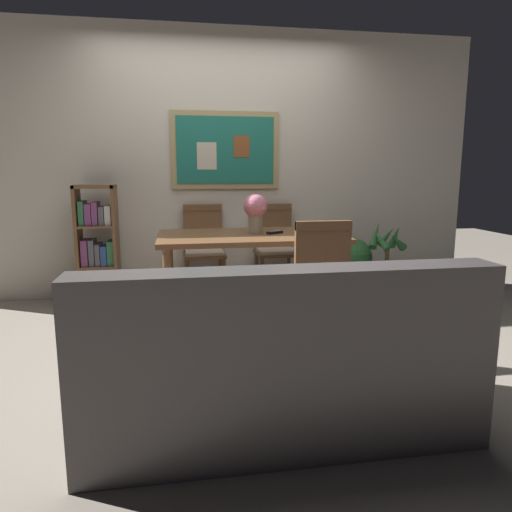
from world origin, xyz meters
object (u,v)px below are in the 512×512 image
at_px(dining_chair_far_left, 204,243).
at_px(tv_remote, 275,232).
at_px(potted_ivy, 353,264).
at_px(dining_table, 250,245).
at_px(potted_palm, 386,273).
at_px(flower_vase, 256,210).
at_px(bookshelf, 98,250).
at_px(dining_chair_near_right, 318,273).
at_px(dining_chair_far_right, 275,242).
at_px(leather_couch, 276,366).

relative_size(dining_chair_far_left, tv_remote, 5.86).
height_order(dining_chair_far_left, potted_ivy, dining_chair_far_left).
relative_size(dining_table, tv_remote, 9.67).
distance_m(potted_palm, tv_remote, 1.33).
height_order(potted_ivy, flower_vase, flower_vase).
bearing_deg(dining_chair_far_left, bookshelf, -173.22).
bearing_deg(dining_chair_near_right, dining_chair_far_left, 114.77).
xyz_separation_m(dining_chair_near_right, flower_vase, (-0.30, 0.80, 0.38)).
relative_size(dining_chair_far_left, flower_vase, 2.78).
height_order(dining_chair_near_right, dining_chair_far_right, same).
distance_m(dining_table, tv_remote, 0.23).
distance_m(dining_chair_far_right, potted_ivy, 0.84).
bearing_deg(tv_remote, bookshelf, 156.47).
relative_size(dining_chair_near_right, dining_chair_far_left, 1.00).
bearing_deg(potted_palm, flower_vase, -166.58).
distance_m(dining_chair_far_right, bookshelf, 1.68).
bearing_deg(tv_remote, leather_couch, -101.66).
bearing_deg(bookshelf, dining_chair_far_right, 3.02).
distance_m(dining_table, bookshelf, 1.47).
bearing_deg(bookshelf, dining_table, -26.39).
bearing_deg(potted_palm, leather_couch, -126.26).
bearing_deg(dining_chair_far_right, dining_chair_near_right, -90.27).
relative_size(dining_chair_far_right, bookshelf, 0.82).
height_order(dining_chair_near_right, potted_palm, dining_chair_near_right).
relative_size(dining_chair_far_left, potted_ivy, 1.57).
bearing_deg(dining_table, bookshelf, 153.61).
bearing_deg(dining_table, leather_couch, -94.84).
height_order(dining_chair_far_left, leather_couch, dining_chair_far_left).
distance_m(dining_chair_near_right, potted_palm, 1.55).
xyz_separation_m(leather_couch, tv_remote, (0.35, 1.71, 0.42)).
bearing_deg(potted_palm, bookshelf, 174.21).
height_order(dining_table, leather_couch, leather_couch).
distance_m(bookshelf, potted_palm, 2.73).
height_order(potted_ivy, tv_remote, tv_remote).
bearing_deg(flower_vase, bookshelf, 156.66).
relative_size(bookshelf, tv_remote, 7.15).
bearing_deg(leather_couch, flower_vase, 83.45).
relative_size(dining_chair_far_right, tv_remote, 5.86).
bearing_deg(flower_vase, tv_remote, -25.34).
xyz_separation_m(bookshelf, tv_remote, (1.52, -0.66, 0.22)).
xyz_separation_m(leather_couch, potted_palm, (1.54, 2.10, -0.05)).
height_order(dining_chair_near_right, flower_vase, flower_vase).
relative_size(potted_palm, flower_vase, 2.33).
bearing_deg(flower_vase, potted_palm, 13.42).
bearing_deg(dining_chair_far_right, dining_table, -116.22).
relative_size(dining_chair_near_right, potted_ivy, 1.57).
height_order(potted_palm, flower_vase, flower_vase).
xyz_separation_m(dining_chair_near_right, potted_palm, (1.04, 1.12, -0.27)).
height_order(flower_vase, tv_remote, flower_vase).
bearing_deg(leather_couch, dining_chair_far_left, 94.44).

